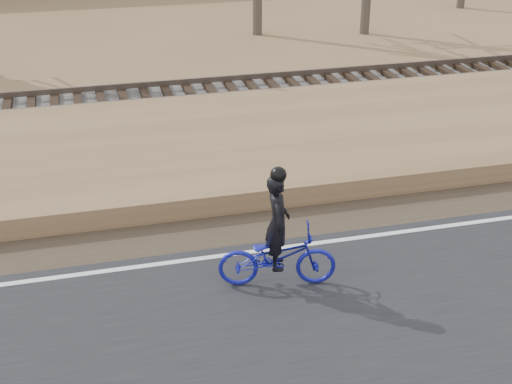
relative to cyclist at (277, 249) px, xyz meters
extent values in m
cube|color=slate|center=(-4.72, 8.89, -0.50)|extent=(120.00, 3.00, 0.45)
cube|color=black|center=(-4.72, 8.89, -0.21)|extent=(120.00, 2.40, 0.14)
cube|color=brown|center=(-4.72, 8.17, -0.06)|extent=(120.00, 0.07, 0.15)
cube|color=brown|center=(-4.72, 9.61, -0.06)|extent=(120.00, 0.07, 0.15)
imported|color=#161998|center=(0.00, 0.00, -0.16)|extent=(2.03, 1.05, 1.02)
imported|color=black|center=(0.00, 0.00, 0.50)|extent=(0.50, 0.66, 1.62)
sphere|color=black|center=(0.00, 0.00, 1.33)|extent=(0.26, 0.26, 0.26)
camera|label=1|loc=(-2.83, -9.61, 5.91)|focal=50.00mm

